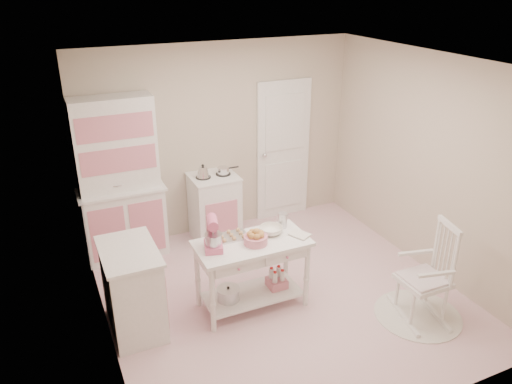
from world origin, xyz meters
TOP-DOWN VIEW (x-y plane):
  - room_shell at (0.00, 0.00)m, footprint 3.84×3.84m
  - door at (0.95, 1.87)m, footprint 0.82×0.05m
  - hutch at (-1.42, 1.66)m, footprint 1.06×0.50m
  - stove at (-0.22, 1.61)m, footprint 0.62×0.57m
  - base_cabinet at (-1.63, 0.14)m, footprint 0.54×0.84m
  - lace_rug at (1.16, -0.93)m, footprint 0.92×0.92m
  - rocking_chair at (1.16, -0.93)m, footprint 0.63×0.81m
  - work_table at (-0.38, -0.02)m, footprint 1.20×0.60m
  - stand_mixer at (-0.80, 0.00)m, footprint 0.27×0.32m
  - cookie_tray at (-0.53, 0.16)m, footprint 0.34×0.24m
  - bread_basket at (-0.36, -0.07)m, footprint 0.25×0.25m
  - mixing_bowl at (-0.12, 0.06)m, footprint 0.25×0.25m
  - metal_pitcher at (0.06, 0.14)m, footprint 0.10×0.10m
  - recipe_book at (0.07, -0.14)m, footprint 0.24×0.26m

SIDE VIEW (x-z plane):
  - lace_rug at x=1.16m, z-range 0.00..0.01m
  - work_table at x=-0.38m, z-range 0.00..0.80m
  - stove at x=-0.22m, z-range 0.00..0.92m
  - base_cabinet at x=-1.63m, z-range 0.00..0.92m
  - rocking_chair at x=1.16m, z-range 0.00..1.10m
  - cookie_tray at x=-0.53m, z-range 0.80..0.82m
  - recipe_book at x=0.07m, z-range 0.80..0.82m
  - mixing_bowl at x=-0.12m, z-range 0.80..0.88m
  - bread_basket at x=-0.36m, z-range 0.80..0.89m
  - metal_pitcher at x=0.06m, z-range 0.80..0.97m
  - stand_mixer at x=-0.80m, z-range 0.80..1.14m
  - door at x=0.95m, z-range 0.00..2.04m
  - hutch at x=-1.42m, z-range 0.00..2.08m
  - room_shell at x=0.00m, z-range 0.34..2.96m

